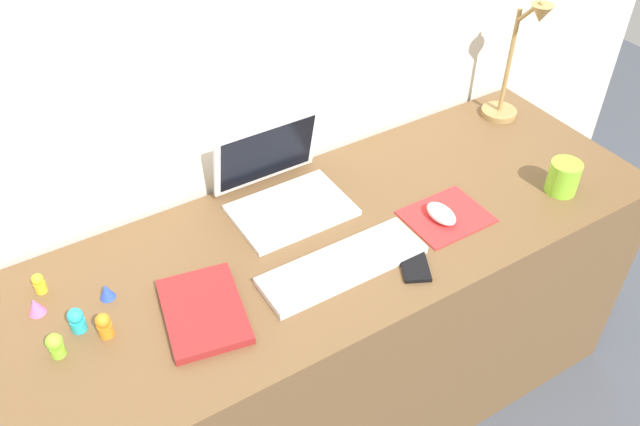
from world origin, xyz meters
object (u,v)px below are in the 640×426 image
at_px(desk_lamp, 517,66).
at_px(toy_figurine_lime, 55,345).
at_px(cell_phone, 414,262).
at_px(coffee_mug, 563,177).
at_px(toy_figurine_cyan, 77,320).
at_px(toy_figurine_blue, 106,291).
at_px(laptop, 280,185).
at_px(toy_figurine_yellow, 39,283).
at_px(keyboard, 343,265).
at_px(mouse, 441,214).
at_px(notebook_pad, 204,311).
at_px(toy_figurine_pink, 35,306).
at_px(toy_figurine_orange, 104,325).

distance_m(desk_lamp, toy_figurine_lime, 1.45).
distance_m(cell_phone, coffee_mug, 0.51).
distance_m(cell_phone, toy_figurine_cyan, 0.77).
bearing_deg(toy_figurine_blue, coffee_mug, -12.72).
distance_m(laptop, toy_figurine_yellow, 0.63).
bearing_deg(desk_lamp, coffee_mug, -110.35).
xyz_separation_m(keyboard, mouse, (0.31, 0.01, 0.01)).
distance_m(keyboard, coffee_mug, 0.67).
bearing_deg(keyboard, toy_figurine_cyan, 166.29).
height_order(laptop, notebook_pad, laptop).
relative_size(laptop, toy_figurine_blue, 7.58).
relative_size(toy_figurine_lime, toy_figurine_cyan, 0.97).
bearing_deg(notebook_pad, cell_phone, -2.26).
bearing_deg(toy_figurine_cyan, desk_lamp, 5.64).
relative_size(laptop, mouse, 3.12).
bearing_deg(keyboard, cell_phone, -26.59).
relative_size(notebook_pad, toy_figurine_cyan, 3.87).
bearing_deg(notebook_pad, toy_figurine_blue, 147.32).
distance_m(mouse, notebook_pad, 0.65).
bearing_deg(notebook_pad, coffee_mug, 5.34).
relative_size(laptop, toy_figurine_pink, 7.03).
xyz_separation_m(toy_figurine_pink, toy_figurine_cyan, (0.07, -0.10, 0.01)).
relative_size(cell_phone, toy_figurine_cyan, 2.06).
distance_m(keyboard, toy_figurine_blue, 0.55).
bearing_deg(toy_figurine_blue, laptop, 10.83).
height_order(mouse, toy_figurine_blue, toy_figurine_blue).
xyz_separation_m(mouse, desk_lamp, (0.48, 0.27, 0.17)).
relative_size(notebook_pad, toy_figurine_yellow, 4.53).
bearing_deg(laptop, mouse, -42.38).
xyz_separation_m(toy_figurine_blue, toy_figurine_pink, (-0.15, 0.04, 0.00)).
xyz_separation_m(coffee_mug, toy_figurine_orange, (-1.21, 0.16, -0.01)).
bearing_deg(mouse, notebook_pad, 177.52).
bearing_deg(mouse, coffee_mug, -12.10).
bearing_deg(cell_phone, toy_figurine_cyan, -169.45).
height_order(keyboard, toy_figurine_yellow, toy_figurine_yellow).
relative_size(keyboard, toy_figurine_lime, 6.83).
relative_size(desk_lamp, toy_figurine_cyan, 6.42).
relative_size(toy_figurine_yellow, toy_figurine_cyan, 0.85).
height_order(notebook_pad, toy_figurine_cyan, toy_figurine_cyan).
distance_m(notebook_pad, coffee_mug, 1.01).
bearing_deg(toy_figurine_yellow, laptop, -0.15).
distance_m(desk_lamp, notebook_pad, 1.17).
relative_size(coffee_mug, toy_figurine_blue, 2.31).
relative_size(notebook_pad, coffee_mug, 2.63).
bearing_deg(toy_figurine_cyan, toy_figurine_yellow, 105.05).
xyz_separation_m(cell_phone, toy_figurine_cyan, (-0.74, 0.22, 0.03)).
height_order(laptop, toy_figurine_yellow, laptop).
xyz_separation_m(coffee_mug, toy_figurine_pink, (-1.32, 0.30, -0.02)).
distance_m(toy_figurine_pink, toy_figurine_cyan, 0.12).
relative_size(toy_figurine_pink, toy_figurine_cyan, 0.69).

